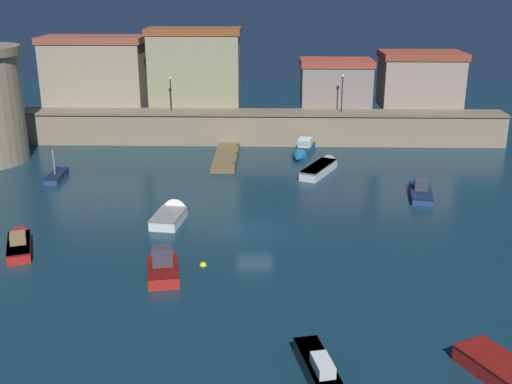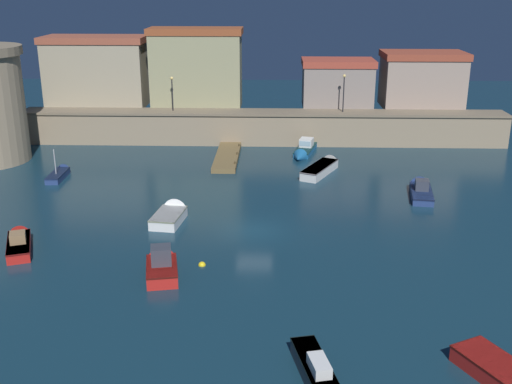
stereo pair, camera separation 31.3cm
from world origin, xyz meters
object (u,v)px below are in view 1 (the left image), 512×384
Objects in this scene: moored_boat_5 at (325,383)px; moored_boat_6 at (59,173)px; moored_boat_1 at (163,265)px; moored_boat_2 at (172,214)px; moored_boat_8 at (19,242)px; quay_lamp_1 at (342,87)px; moored_boat_3 at (323,167)px; quay_lamp_0 at (171,88)px; moored_boat_4 at (303,150)px; mooring_buoy_0 at (203,265)px; moored_boat_0 at (420,188)px.

moored_boat_5 is 1.33× the size of moored_boat_6.
moored_boat_1 reaches higher than moored_boat_2.
moored_boat_1 is 10.53m from moored_boat_8.
moored_boat_3 is (-2.64, -10.22, -5.57)m from quay_lamp_1.
moored_boat_6 is at bearing 121.03° from moored_boat_3.
quay_lamp_0 is 15.39m from moored_boat_4.
moored_boat_8 is at bearing -130.35° from quay_lamp_1.
moored_boat_3 is at bearing -38.59° from moored_boat_1.
moored_boat_5 is 13.94× the size of mooring_buoy_0.
quay_lamp_1 is 8.27m from moored_boat_4.
moored_boat_0 is 28.00m from moored_boat_5.
moored_boat_4 reaches higher than moored_boat_3.
moored_boat_3 is at bearing 162.92° from moored_boat_5.
moored_boat_1 is (-13.70, -31.28, -5.45)m from quay_lamp_1.
moored_boat_0 is 0.88× the size of moored_boat_3.
moored_boat_6 is (-21.93, -8.05, -0.09)m from moored_boat_4.
moored_boat_2 is at bearing -80.52° from moored_boat_8.
moored_boat_3 is 6.01m from moored_boat_4.
quay_lamp_0 reaches higher than moored_boat_2.
moored_boat_5 is (9.55, -19.77, 0.06)m from moored_boat_2.
moored_boat_6 is at bearing 56.41° from moored_boat_2.
moored_boat_1 reaches higher than moored_boat_8.
moored_boat_5 is at bearing -62.00° from mooring_buoy_0.
moored_boat_8 is 11.91× the size of mooring_buoy_0.
moored_boat_2 is 10.53m from moored_boat_8.
moored_boat_6 is at bearing -157.64° from moored_boat_5.
moored_boat_1 is at bearing -82.38° from quay_lamp_0.
mooring_buoy_0 is (-11.44, -30.19, -6.00)m from quay_lamp_1.
moored_boat_3 is at bearing -33.82° from quay_lamp_0.
moored_boat_0 reaches higher than moored_boat_3.
moored_boat_8 is at bearing -172.69° from moored_boat_6.
moored_boat_1 is 22.55m from moored_boat_6.
mooring_buoy_0 is (12.21, -2.35, -0.43)m from moored_boat_8.
moored_boat_3 reaches higher than mooring_buoy_0.
moored_boat_2 reaches higher than moored_boat_3.
mooring_buoy_0 is at bearing -110.75° from quay_lamp_1.
moored_boat_4 reaches higher than mooring_buoy_0.
moored_boat_4 is at bearing -133.44° from quay_lamp_1.
moored_boat_8 is (-9.95, 3.45, -0.13)m from moored_boat_1.
quay_lamp_1 reaches higher than moored_boat_5.
moored_boat_8 is (2.46, -15.38, 0.12)m from moored_boat_6.
quay_lamp_0 is at bearing 102.06° from mooring_buoy_0.
moored_boat_4 is 30.47m from moored_boat_8.
moored_boat_0 is 14.79m from moored_boat_4.
moored_boat_2 is at bearing -132.91° from moored_boat_6.
quay_lamp_1 reaches higher than moored_boat_2.
moored_boat_6 is at bearing -154.49° from quay_lamp_1.
quay_lamp_1 is at bearing 150.36° from moored_boat_4.
quay_lamp_1 is 29.49m from moored_boat_6.
moored_boat_3 is 23.58m from moored_boat_6.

